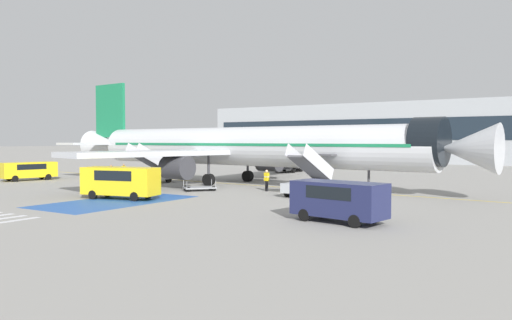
# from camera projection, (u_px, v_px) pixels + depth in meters

# --- Properties ---
(ground_plane) EXTENTS (600.00, 600.00, 0.00)m
(ground_plane) POSITION_uv_depth(u_px,v_px,m) (258.00, 185.00, 46.16)
(ground_plane) COLOR gray
(apron_leadline_yellow) EXTENTS (80.10, 6.60, 0.01)m
(apron_leadline_yellow) POSITION_uv_depth(u_px,v_px,m) (243.00, 185.00, 47.06)
(apron_leadline_yellow) COLOR gold
(apron_leadline_yellow) RESTS_ON ground_plane
(apron_stand_patch_blue) EXTENTS (5.70, 10.93, 0.01)m
(apron_stand_patch_blue) POSITION_uv_depth(u_px,v_px,m) (116.00, 202.00, 34.00)
(apron_stand_patch_blue) COLOR #2856A8
(apron_stand_patch_blue) RESTS_ON ground_plane
(apron_walkway_bar_4) EXTENTS (0.44, 3.60, 0.01)m
(apron_walkway_bar_4) POSITION_uv_depth(u_px,v_px,m) (7.00, 222.00, 25.59)
(apron_walkway_bar_4) COLOR silver
(apron_walkway_bar_4) RESTS_ON ground_plane
(airliner) EXTENTS (45.90, 32.27, 10.77)m
(airliner) POSITION_uv_depth(u_px,v_px,m) (238.00, 146.00, 47.30)
(airliner) COLOR silver
(airliner) RESTS_ON ground_plane
(boarding_stairs_forward) EXTENTS (2.58, 5.37, 3.94)m
(boarding_stairs_forward) POSITION_uv_depth(u_px,v_px,m) (310.00, 183.00, 37.52)
(boarding_stairs_forward) COLOR #ADB2BA
(boarding_stairs_forward) RESTS_ON ground_plane
(boarding_stairs_aft) EXTENTS (2.58, 5.37, 3.92)m
(boarding_stairs_aft) POSITION_uv_depth(u_px,v_px,m) (149.00, 173.00, 48.47)
(boarding_stairs_aft) COLOR #ADB2BA
(boarding_stairs_aft) RESTS_ON ground_plane
(fuel_tanker) EXTENTS (3.47, 10.02, 3.56)m
(fuel_tanker) POSITION_uv_depth(u_px,v_px,m) (295.00, 158.00, 67.37)
(fuel_tanker) COLOR #38383D
(fuel_tanker) RESTS_ON ground_plane
(service_van_0) EXTENTS (5.83, 2.99, 2.26)m
(service_van_0) POSITION_uv_depth(u_px,v_px,m) (120.00, 180.00, 35.47)
(service_van_0) COLOR yellow
(service_van_0) RESTS_ON ground_plane
(service_van_2) EXTENTS (2.97, 5.66, 1.89)m
(service_van_2) POSITION_uv_depth(u_px,v_px,m) (29.00, 169.00, 51.89)
(service_van_2) COLOR yellow
(service_van_2) RESTS_ON ground_plane
(service_van_3) EXTENTS (5.08, 2.74, 2.07)m
(service_van_3) POSITION_uv_depth(u_px,v_px,m) (339.00, 198.00, 25.40)
(service_van_3) COLOR #1E234C
(service_van_3) RESTS_ON ground_plane
(baggage_cart) EXTENTS (2.79, 2.97, 0.87)m
(baggage_cart) POSITION_uv_depth(u_px,v_px,m) (200.00, 188.00, 41.27)
(baggage_cart) COLOR gray
(baggage_cart) RESTS_ON ground_plane
(ground_crew_0) EXTENTS (0.47, 0.32, 1.58)m
(ground_crew_0) POSITION_uv_depth(u_px,v_px,m) (96.00, 173.00, 50.47)
(ground_crew_0) COLOR #2D2D33
(ground_crew_0) RESTS_ON ground_plane
(ground_crew_1) EXTENTS (0.48, 0.36, 1.77)m
(ground_crew_1) POSITION_uv_depth(u_px,v_px,m) (111.00, 172.00, 48.84)
(ground_crew_1) COLOR black
(ground_crew_1) RESTS_ON ground_plane
(ground_crew_2) EXTENTS (0.47, 0.32, 1.76)m
(ground_crew_2) POSITION_uv_depth(u_px,v_px,m) (267.00, 179.00, 40.84)
(ground_crew_2) COLOR black
(ground_crew_2) RESTS_ON ground_plane
(ground_crew_3) EXTENTS (0.24, 0.44, 1.67)m
(ground_crew_3) POSITION_uv_depth(u_px,v_px,m) (124.00, 171.00, 53.04)
(ground_crew_3) COLOR black
(ground_crew_3) RESTS_ON ground_plane
(terminal_building) EXTENTS (88.30, 12.10, 11.27)m
(terminal_building) POSITION_uv_depth(u_px,v_px,m) (425.00, 132.00, 93.74)
(terminal_building) COLOR #9EA3A8
(terminal_building) RESTS_ON ground_plane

